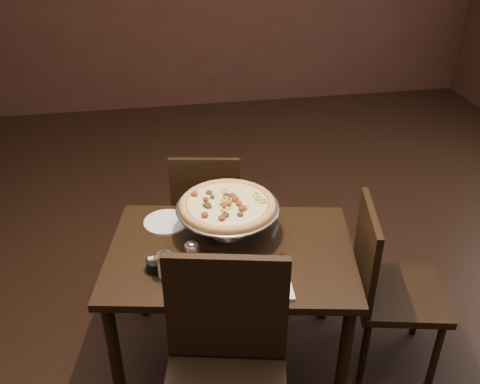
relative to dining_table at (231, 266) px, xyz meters
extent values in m
cube|color=black|center=(0.07, -0.04, -0.60)|extent=(6.00, 7.00, 0.02)
cube|color=black|center=(0.00, 0.00, 0.07)|extent=(1.20, 0.92, 0.04)
cylinder|color=black|center=(-0.54, -0.21, -0.27)|extent=(0.05, 0.05, 0.64)
cylinder|color=black|center=(0.42, -0.39, -0.27)|extent=(0.05, 0.05, 0.64)
cylinder|color=black|center=(-0.42, 0.39, -0.27)|extent=(0.05, 0.05, 0.64)
cylinder|color=black|center=(0.54, 0.21, -0.27)|extent=(0.05, 0.05, 0.64)
cylinder|color=silver|center=(0.01, 0.13, 0.09)|extent=(0.16, 0.16, 0.01)
cylinder|color=silver|center=(0.01, 0.13, 0.16)|extent=(0.03, 0.03, 0.13)
cylinder|color=silver|center=(0.01, 0.13, 0.23)|extent=(0.11, 0.11, 0.01)
cylinder|color=#ACACB2|center=(0.01, 0.13, 0.24)|extent=(0.46, 0.46, 0.01)
torus|color=#ACACB2|center=(0.01, 0.13, 0.24)|extent=(0.47, 0.47, 0.01)
cylinder|color=#A56131|center=(0.01, 0.13, 0.25)|extent=(0.42, 0.42, 0.01)
torus|color=#A56131|center=(0.01, 0.13, 0.25)|extent=(0.44, 0.44, 0.04)
cylinder|color=tan|center=(0.01, 0.13, 0.26)|extent=(0.36, 0.36, 0.01)
cylinder|color=#F5E7BF|center=(-0.29, -0.12, 0.13)|extent=(0.06, 0.06, 0.09)
cylinder|color=silver|center=(-0.29, -0.12, 0.19)|extent=(0.07, 0.07, 0.02)
ellipsoid|color=silver|center=(-0.29, -0.12, 0.20)|extent=(0.04, 0.04, 0.01)
cylinder|color=maroon|center=(-0.18, -0.05, 0.13)|extent=(0.06, 0.06, 0.08)
cylinder|color=silver|center=(-0.18, -0.05, 0.17)|extent=(0.06, 0.06, 0.02)
ellipsoid|color=silver|center=(-0.18, -0.05, 0.19)|extent=(0.03, 0.03, 0.01)
cylinder|color=black|center=(-0.33, -0.08, 0.11)|extent=(0.08, 0.08, 0.05)
cube|color=tan|center=(-0.34, -0.08, 0.13)|extent=(0.03, 0.03, 0.05)
cube|color=tan|center=(-0.32, -0.08, 0.13)|extent=(0.03, 0.03, 0.05)
cube|color=white|center=(0.14, -0.30, 0.10)|extent=(0.13, 0.13, 0.01)
cylinder|color=white|center=(-0.27, 0.27, 0.09)|extent=(0.21, 0.21, 0.01)
cylinder|color=white|center=(-0.01, -0.29, 0.10)|extent=(0.26, 0.26, 0.01)
cone|color=silver|center=(0.17, -0.11, 0.24)|extent=(0.14, 0.14, 0.00)
cylinder|color=black|center=(0.17, -0.11, 0.24)|extent=(0.06, 0.11, 0.02)
cube|color=black|center=(-0.01, 0.80, -0.20)|extent=(0.45, 0.45, 0.04)
cube|color=black|center=(-0.04, 0.63, 0.03)|extent=(0.38, 0.10, 0.40)
cylinder|color=black|center=(0.17, 0.92, -0.40)|extent=(0.03, 0.03, 0.37)
cylinder|color=black|center=(-0.14, 0.98, -0.40)|extent=(0.03, 0.03, 0.37)
cylinder|color=black|center=(0.11, 0.62, -0.40)|extent=(0.03, 0.03, 0.37)
cylinder|color=black|center=(-0.19, 0.67, -0.40)|extent=(0.03, 0.03, 0.37)
cube|color=black|center=(-0.08, -0.42, 0.15)|extent=(0.45, 0.13, 0.48)
cube|color=black|center=(0.78, -0.13, -0.17)|extent=(0.49, 0.49, 0.04)
cube|color=black|center=(0.60, -0.09, 0.07)|extent=(0.12, 0.41, 0.43)
cylinder|color=black|center=(0.91, -0.32, -0.39)|extent=(0.03, 0.03, 0.40)
cylinder|color=black|center=(0.98, 0.00, -0.39)|extent=(0.03, 0.03, 0.40)
cylinder|color=black|center=(0.59, -0.25, -0.39)|extent=(0.03, 0.03, 0.40)
cylinder|color=black|center=(0.66, 0.07, -0.39)|extent=(0.03, 0.03, 0.40)
camera|label=1|loc=(-0.28, -1.87, 1.53)|focal=40.00mm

